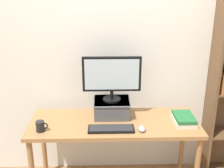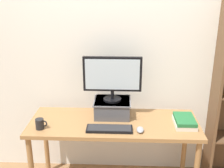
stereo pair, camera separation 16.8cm
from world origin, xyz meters
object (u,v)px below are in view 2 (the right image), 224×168
(riser_box, at_px, (112,107))
(coffee_mug, at_px, (40,124))
(computer_monitor, at_px, (112,76))
(keyboard, at_px, (109,129))
(desk, at_px, (114,130))
(computer_mouse, at_px, (140,130))
(book_stack, at_px, (184,121))

(riser_box, distance_m, coffee_mug, 0.70)
(computer_monitor, relative_size, coffee_mug, 5.18)
(riser_box, xyz_separation_m, keyboard, (-0.01, -0.30, -0.07))
(desk, relative_size, riser_box, 4.47)
(riser_box, relative_size, coffee_mug, 3.34)
(keyboard, distance_m, coffee_mug, 0.62)
(riser_box, bearing_deg, computer_mouse, -50.91)
(computer_monitor, height_order, keyboard, computer_monitor)
(computer_monitor, distance_m, book_stack, 0.79)
(desk, relative_size, coffee_mug, 14.93)
(book_stack, distance_m, coffee_mug, 1.31)
(desk, height_order, computer_monitor, computer_monitor)
(riser_box, relative_size, computer_mouse, 3.43)
(computer_mouse, bearing_deg, coffee_mug, 179.12)
(computer_mouse, xyz_separation_m, book_stack, (0.41, 0.15, 0.02))
(keyboard, bearing_deg, riser_box, 87.38)
(keyboard, xyz_separation_m, coffee_mug, (-0.62, -0.00, 0.04))
(book_stack, relative_size, coffee_mug, 2.50)
(keyboard, height_order, computer_mouse, computer_mouse)
(coffee_mug, bearing_deg, computer_monitor, 25.46)
(computer_mouse, bearing_deg, desk, 143.07)
(keyboard, distance_m, computer_mouse, 0.27)
(desk, distance_m, computer_mouse, 0.32)
(riser_box, height_order, coffee_mug, riser_box)
(computer_mouse, xyz_separation_m, coffee_mug, (-0.89, 0.01, 0.03))
(keyboard, bearing_deg, desk, 78.35)
(keyboard, xyz_separation_m, book_stack, (0.69, 0.13, 0.02))
(computer_monitor, xyz_separation_m, coffee_mug, (-0.63, -0.30, -0.36))
(riser_box, distance_m, computer_mouse, 0.41)
(coffee_mug, bearing_deg, riser_box, 25.58)
(keyboard, height_order, book_stack, book_stack)
(coffee_mug, bearing_deg, computer_mouse, -0.88)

